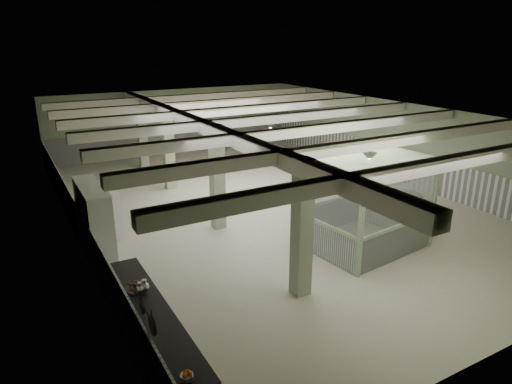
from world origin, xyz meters
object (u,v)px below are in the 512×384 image
guard_booth (364,188)px  walkin_cooler (95,221)px  prep_counter (150,330)px  filing_cabinet (409,213)px

guard_booth → walkin_cooler: bearing=150.3°
walkin_cooler → guard_booth: size_ratio=0.65×
prep_counter → filing_cabinet: size_ratio=3.59×
walkin_cooler → prep_counter: bearing=-89.0°
prep_counter → guard_booth: bearing=13.7°
prep_counter → filing_cabinet: bearing=10.4°
walkin_cooler → guard_booth: 8.15m
walkin_cooler → filing_cabinet: size_ratio=1.77×
walkin_cooler → guard_booth: guard_booth is taller
prep_counter → walkin_cooler: (-0.08, 4.97, 0.70)m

